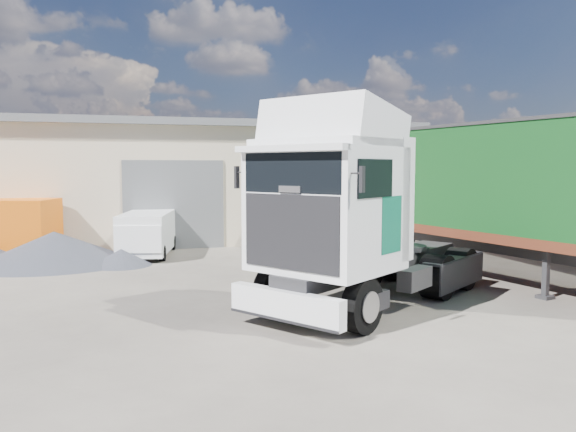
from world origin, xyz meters
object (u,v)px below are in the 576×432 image
object	(u,v)px
orange_skip	(9,233)
panel_van	(147,234)
box_trailer	(448,183)
tractor_unit	(350,225)

from	to	relation	value
orange_skip	panel_van	bearing A→B (deg)	5.67
box_trailer	panel_van	size ratio (longest dim) A/B	3.33
box_trailer	orange_skip	xyz separation A→B (m)	(-14.38, 5.98, -1.85)
tractor_unit	box_trailer	xyz separation A→B (m)	(5.21, 4.43, 0.78)
tractor_unit	panel_van	bearing A→B (deg)	168.48
tractor_unit	orange_skip	size ratio (longest dim) A/B	1.85
box_trailer	panel_van	distance (m)	10.97
box_trailer	panel_van	xyz separation A→B (m)	(-9.48, 5.17, -1.95)
tractor_unit	panel_van	xyz separation A→B (m)	(-4.27, 9.59, -1.17)
box_trailer	orange_skip	size ratio (longest dim) A/B	3.60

